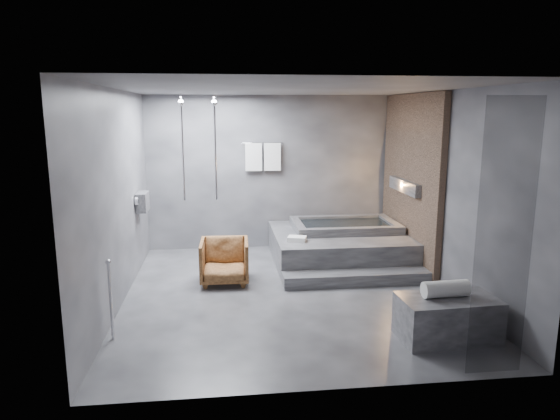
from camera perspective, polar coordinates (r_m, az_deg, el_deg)
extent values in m
plane|color=#2D2E30|center=(7.11, 1.00, -9.48)|extent=(5.00, 5.00, 0.00)
cube|color=#4C4C4F|center=(6.66, 1.08, 13.70)|extent=(4.50, 5.00, 0.04)
cube|color=#38383D|center=(9.20, -1.05, 4.28)|extent=(4.50, 0.04, 2.80)
cube|color=#38383D|center=(4.33, 5.49, -3.71)|extent=(4.50, 0.04, 2.80)
cube|color=#38383D|center=(6.82, -18.05, 1.28)|extent=(0.04, 5.00, 2.80)
cube|color=#38383D|center=(7.39, 18.62, 1.97)|extent=(0.04, 5.00, 2.80)
cube|color=#937056|center=(8.50, 14.69, 3.33)|extent=(0.10, 2.40, 2.78)
cube|color=#FF9938|center=(8.48, 14.16, 2.67)|extent=(0.14, 1.20, 0.20)
cube|color=gray|center=(8.21, -15.44, 0.91)|extent=(0.16, 0.42, 0.30)
imported|color=beige|center=(8.12, -15.46, 0.47)|extent=(0.08, 0.08, 0.21)
imported|color=beige|center=(8.32, -15.25, 0.54)|extent=(0.07, 0.07, 0.15)
cylinder|color=silver|center=(8.66, -7.42, 7.08)|extent=(0.04, 0.04, 1.80)
cylinder|color=silver|center=(8.69, -11.07, 6.97)|extent=(0.04, 0.04, 1.80)
cylinder|color=silver|center=(9.08, -1.98, 7.67)|extent=(0.75, 0.02, 0.02)
cube|color=white|center=(9.06, -3.04, 6.07)|extent=(0.30, 0.06, 0.50)
cube|color=white|center=(9.09, -0.89, 6.10)|extent=(0.30, 0.06, 0.50)
cylinder|color=silver|center=(5.91, -18.78, -9.85)|extent=(0.04, 0.04, 0.90)
cube|color=black|center=(5.00, 24.22, -3.24)|extent=(0.55, 0.01, 2.60)
cube|color=#333335|center=(8.58, 6.69, -4.15)|extent=(2.20, 2.00, 0.50)
cube|color=#333335|center=(7.53, 8.74, -7.68)|extent=(2.20, 0.36, 0.18)
cube|color=#363638|center=(6.00, 18.58, -11.64)|extent=(1.10, 0.64, 0.48)
imported|color=#472711|center=(7.48, -6.36, -5.83)|extent=(0.72, 0.74, 0.66)
cylinder|color=silver|center=(5.90, 18.41, -8.55)|extent=(0.53, 0.22, 0.19)
cube|color=white|center=(7.87, 1.94, -3.31)|extent=(0.33, 0.28, 0.07)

